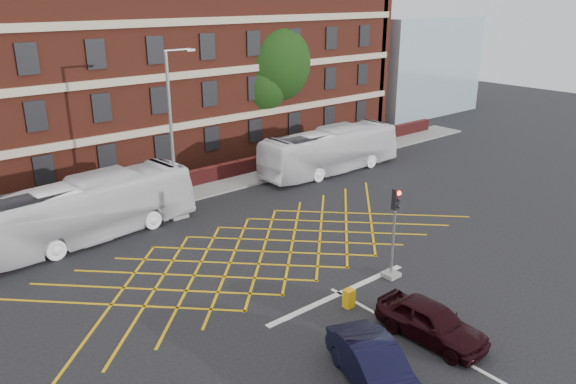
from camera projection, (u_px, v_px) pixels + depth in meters
ground at (288, 265)px, 26.90m from camera, size 120.00×120.00×0.00m
victorian_building at (94, 59)px, 40.31m from camera, size 51.00×12.17×20.40m
boundary_wall at (159, 187)px, 36.10m from camera, size 56.00×0.50×1.10m
far_pavement at (167, 198)px, 35.55m from camera, size 60.00×3.00×0.12m
glass_block at (404, 64)px, 60.95m from camera, size 14.00×10.00×10.00m
box_junction_hatching at (263, 251)px, 28.34m from camera, size 8.22×8.22×0.02m
stop_line at (340, 293)px, 24.37m from camera, size 8.00×0.30×0.02m
centre_line at (471, 365)px, 19.68m from camera, size 0.15×14.00×0.02m
bus_left at (86, 210)px, 29.26m from camera, size 12.09×3.80×3.31m
bus_right at (330, 151)px, 40.44m from camera, size 11.51×2.89×3.19m
car_navy at (375, 367)px, 18.39m from camera, size 3.14×4.90×1.52m
car_maroon at (431, 321)px, 20.97m from camera, size 1.90×4.43×1.49m
deciduous_tree at (265, 69)px, 45.88m from camera, size 7.67×7.47×10.72m
traffic_light_near at (393, 242)px, 25.27m from camera, size 0.70×0.70×4.27m
street_lamp at (174, 162)px, 31.66m from camera, size 2.25×1.00×9.51m
utility_cabinet at (349, 298)px, 23.23m from camera, size 0.42×0.37×0.80m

